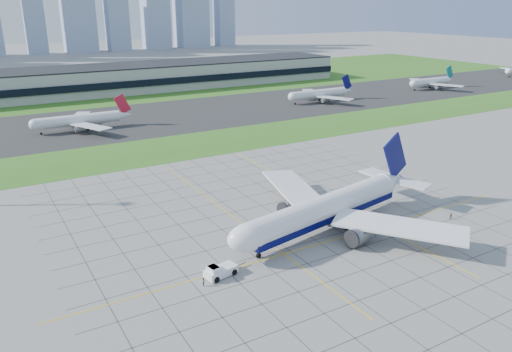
{
  "coord_description": "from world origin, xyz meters",
  "views": [
    {
      "loc": [
        -64.31,
        -82.42,
        51.35
      ],
      "look_at": [
        0.92,
        28.48,
        7.0
      ],
      "focal_mm": 35.0,
      "sensor_mm": 36.0,
      "label": 1
    }
  ],
  "objects_px": {
    "pushback_tug": "(219,271)",
    "distant_jet_2": "(320,94)",
    "distant_jet_1": "(80,120)",
    "crew_near": "(204,282)",
    "distant_jet_3": "(431,82)",
    "airliner": "(326,209)",
    "crew_far": "(451,216)"
  },
  "relations": [
    {
      "from": "distant_jet_1",
      "to": "crew_far",
      "type": "bearing_deg",
      "value": -67.64
    },
    {
      "from": "crew_near",
      "to": "distant_jet_2",
      "type": "height_order",
      "value": "distant_jet_2"
    },
    {
      "from": "crew_near",
      "to": "distant_jet_3",
      "type": "distance_m",
      "value": 267.29
    },
    {
      "from": "pushback_tug",
      "to": "distant_jet_2",
      "type": "xyz_separation_m",
      "value": [
        132.19,
        140.89,
        3.28
      ]
    },
    {
      "from": "airliner",
      "to": "crew_near",
      "type": "bearing_deg",
      "value": -177.71
    },
    {
      "from": "distant_jet_1",
      "to": "distant_jet_2",
      "type": "xyz_separation_m",
      "value": [
        129.01,
        0.61,
        0.0
      ]
    },
    {
      "from": "crew_near",
      "to": "distant_jet_3",
      "type": "relative_size",
      "value": 0.04
    },
    {
      "from": "crew_near",
      "to": "distant_jet_1",
      "type": "height_order",
      "value": "distant_jet_1"
    },
    {
      "from": "distant_jet_1",
      "to": "distant_jet_3",
      "type": "bearing_deg",
      "value": 0.21
    },
    {
      "from": "pushback_tug",
      "to": "crew_far",
      "type": "bearing_deg",
      "value": -15.2
    },
    {
      "from": "distant_jet_3",
      "to": "pushback_tug",
      "type": "bearing_deg",
      "value": -147.52
    },
    {
      "from": "pushback_tug",
      "to": "distant_jet_2",
      "type": "height_order",
      "value": "distant_jet_2"
    },
    {
      "from": "crew_far",
      "to": "distant_jet_2",
      "type": "bearing_deg",
      "value": 99.65
    },
    {
      "from": "pushback_tug",
      "to": "distant_jet_1",
      "type": "bearing_deg",
      "value": 77.73
    },
    {
      "from": "airliner",
      "to": "crew_near",
      "type": "height_order",
      "value": "airliner"
    },
    {
      "from": "airliner",
      "to": "pushback_tug",
      "type": "relative_size",
      "value": 6.26
    },
    {
      "from": "crew_far",
      "to": "distant_jet_3",
      "type": "bearing_deg",
      "value": 77.67
    },
    {
      "from": "distant_jet_3",
      "to": "crew_far",
      "type": "bearing_deg",
      "value": -137.47
    },
    {
      "from": "crew_far",
      "to": "distant_jet_1",
      "type": "relative_size",
      "value": 0.04
    },
    {
      "from": "pushback_tug",
      "to": "airliner",
      "type": "bearing_deg",
      "value": 1.01
    },
    {
      "from": "crew_far",
      "to": "distant_jet_1",
      "type": "height_order",
      "value": "distant_jet_1"
    },
    {
      "from": "distant_jet_2",
      "to": "distant_jet_3",
      "type": "bearing_deg",
      "value": 0.12
    },
    {
      "from": "crew_near",
      "to": "crew_far",
      "type": "xyz_separation_m",
      "value": [
        67.05,
        -2.9,
        -0.13
      ]
    },
    {
      "from": "airliner",
      "to": "pushback_tug",
      "type": "height_order",
      "value": "airliner"
    },
    {
      "from": "distant_jet_1",
      "to": "distant_jet_3",
      "type": "relative_size",
      "value": 1.0
    },
    {
      "from": "distant_jet_2",
      "to": "distant_jet_1",
      "type": "bearing_deg",
      "value": -179.73
    },
    {
      "from": "crew_far",
      "to": "pushback_tug",
      "type": "bearing_deg",
      "value": -149.09
    },
    {
      "from": "airliner",
      "to": "pushback_tug",
      "type": "xyz_separation_m",
      "value": [
        -31.74,
        -6.74,
        -4.14
      ]
    },
    {
      "from": "airliner",
      "to": "distant_jet_1",
      "type": "height_order",
      "value": "airliner"
    },
    {
      "from": "distant_jet_1",
      "to": "distant_jet_3",
      "type": "distance_m",
      "value": 218.48
    },
    {
      "from": "pushback_tug",
      "to": "crew_near",
      "type": "bearing_deg",
      "value": -168.69
    },
    {
      "from": "airliner",
      "to": "crew_near",
      "type": "distance_m",
      "value": 37.24
    }
  ]
}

